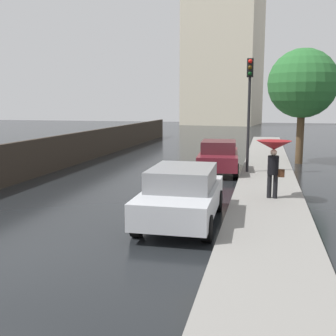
# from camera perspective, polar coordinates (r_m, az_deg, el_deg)

# --- Properties ---
(sidewalk_strip) EXTENTS (2.20, 60.00, 0.14)m
(sidewalk_strip) POSITION_cam_1_polar(r_m,az_deg,el_deg) (6.93, 14.13, -16.64)
(sidewalk_strip) COLOR gray
(sidewalk_strip) RESTS_ON ground
(car_silver_near_kerb) EXTENTS (1.90, 4.00, 1.44)m
(car_silver_near_kerb) POSITION_cam_1_polar(r_m,az_deg,el_deg) (10.40, 1.97, -3.66)
(car_silver_near_kerb) COLOR #B2B5BA
(car_silver_near_kerb) RESTS_ON ground
(car_maroon_far_ahead) EXTENTS (1.98, 4.38, 1.43)m
(car_maroon_far_ahead) POSITION_cam_1_polar(r_m,az_deg,el_deg) (18.10, 7.13, 1.65)
(car_maroon_far_ahead) COLOR maroon
(car_maroon_far_ahead) RESTS_ON ground
(pedestrian_with_umbrella_near) EXTENTS (1.04, 1.04, 1.78)m
(pedestrian_with_umbrella_near) POSITION_cam_1_polar(r_m,az_deg,el_deg) (12.78, 14.64, 2.22)
(pedestrian_with_umbrella_near) COLOR black
(pedestrian_with_umbrella_near) RESTS_ON sidewalk_strip
(traffic_light) EXTENTS (0.26, 0.39, 4.72)m
(traffic_light) POSITION_cam_1_polar(r_m,az_deg,el_deg) (17.49, 11.35, 10.03)
(traffic_light) COLOR black
(traffic_light) RESTS_ON sidewalk_strip
(street_tree_near) EXTENTS (3.42, 3.42, 5.73)m
(street_tree_near) POSITION_cam_1_polar(r_m,az_deg,el_deg) (21.57, 18.39, 11.15)
(street_tree_near) COLOR #4C3823
(street_tree_near) RESTS_ON ground
(distant_tower) EXTENTS (11.22, 10.87, 39.45)m
(distant_tower) POSITION_cam_1_polar(r_m,az_deg,el_deg) (61.90, 8.00, 22.31)
(distant_tower) COLOR beige
(distant_tower) RESTS_ON ground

